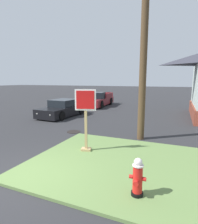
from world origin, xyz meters
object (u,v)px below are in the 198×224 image
at_px(stop_sign, 86,121).
at_px(pickup_truck_maroon, 98,100).
at_px(fire_hydrant, 138,178).
at_px(manhole_cover, 74,132).
at_px(parked_sedan_black, 63,109).
at_px(utility_pole, 145,23).

height_order(stop_sign, pickup_truck_maroon, stop_sign).
relative_size(fire_hydrant, manhole_cover, 1.28).
xyz_separation_m(manhole_cover, parked_sedan_black, (-3.04, 3.55, 0.53)).
bearing_deg(pickup_truck_maroon, parked_sedan_black, -91.94).
bearing_deg(parked_sedan_black, fire_hydrant, -47.28).
xyz_separation_m(stop_sign, utility_pole, (1.56, 2.46, 3.82)).
relative_size(stop_sign, parked_sedan_black, 0.55).
relative_size(parked_sedan_black, utility_pole, 0.43).
bearing_deg(fire_hydrant, pickup_truck_maroon, 116.66).
xyz_separation_m(stop_sign, manhole_cover, (-1.89, 2.29, -1.21)).
xyz_separation_m(fire_hydrant, pickup_truck_maroon, (-7.08, 14.09, 0.11)).
bearing_deg(pickup_truck_maroon, manhole_cover, -73.79).
xyz_separation_m(stop_sign, pickup_truck_maroon, (-4.73, 12.04, -0.60)).
bearing_deg(pickup_truck_maroon, fire_hydrant, -63.34).
distance_m(stop_sign, manhole_cover, 3.21).
distance_m(manhole_cover, parked_sedan_black, 4.70).
distance_m(fire_hydrant, stop_sign, 3.20).
distance_m(fire_hydrant, manhole_cover, 6.09).
bearing_deg(fire_hydrant, manhole_cover, 134.32).
bearing_deg(utility_pole, fire_hydrant, -80.11).
bearing_deg(stop_sign, fire_hydrant, -41.13).
height_order(fire_hydrant, utility_pole, utility_pole).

